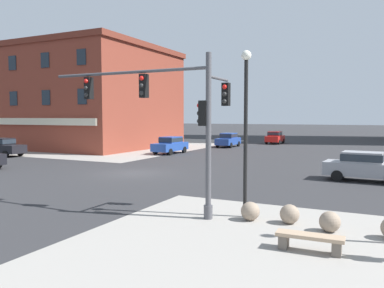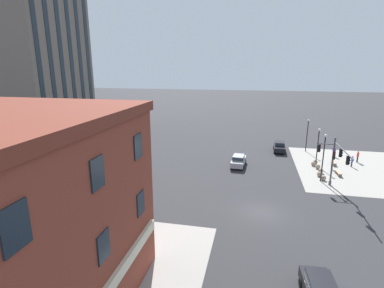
{
  "view_description": "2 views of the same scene",
  "coord_description": "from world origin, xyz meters",
  "px_view_note": "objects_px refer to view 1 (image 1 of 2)",
  "views": [
    {
      "loc": [
        14.42,
        -20.77,
        3.7
      ],
      "look_at": [
        4.08,
        0.32,
        2.02
      ],
      "focal_mm": 36.19,
      "sensor_mm": 36.0,
      "label": 1
    },
    {
      "loc": [
        -27.31,
        1.2,
        13.93
      ],
      "look_at": [
        7.31,
        8.67,
        4.65
      ],
      "focal_mm": 27.53,
      "sensor_mm": 36.0,
      "label": 2
    }
  ],
  "objects_px": {
    "bollard_sphere_curb_c": "(330,222)",
    "car_parked_curb": "(170,144)",
    "car_main_southbound_far": "(228,139)",
    "car_cross_westbound": "(275,137)",
    "traffic_signal_main": "(176,111)",
    "bench_near_signal": "(310,240)",
    "car_main_southbound_near": "(2,146)",
    "car_main_northbound_near": "(364,165)",
    "street_lamp_corner_near": "(246,115)",
    "bollard_sphere_curb_b": "(290,214)",
    "bollard_sphere_curb_a": "(250,211)"
  },
  "relations": [
    {
      "from": "street_lamp_corner_near",
      "to": "car_main_southbound_far",
      "type": "xyz_separation_m",
      "value": [
        -12.16,
        30.39,
        -2.82
      ]
    },
    {
      "from": "traffic_signal_main",
      "to": "bollard_sphere_curb_c",
      "type": "height_order",
      "value": "traffic_signal_main"
    },
    {
      "from": "traffic_signal_main",
      "to": "car_parked_curb",
      "type": "relative_size",
      "value": 1.61
    },
    {
      "from": "bollard_sphere_curb_b",
      "to": "car_main_southbound_near",
      "type": "xyz_separation_m",
      "value": [
        -28.91,
        11.1,
        0.58
      ]
    },
    {
      "from": "street_lamp_corner_near",
      "to": "bench_near_signal",
      "type": "bearing_deg",
      "value": -44.92
    },
    {
      "from": "car_main_southbound_near",
      "to": "street_lamp_corner_near",
      "type": "bearing_deg",
      "value": -21.83
    },
    {
      "from": "bollard_sphere_curb_b",
      "to": "car_cross_westbound",
      "type": "height_order",
      "value": "car_cross_westbound"
    },
    {
      "from": "bollard_sphere_curb_c",
      "to": "car_main_southbound_near",
      "type": "xyz_separation_m",
      "value": [
        -30.27,
        11.51,
        0.58
      ]
    },
    {
      "from": "bollard_sphere_curb_a",
      "to": "car_cross_westbound",
      "type": "height_order",
      "value": "car_cross_westbound"
    },
    {
      "from": "street_lamp_corner_near",
      "to": "car_parked_curb",
      "type": "distance_m",
      "value": 24.79
    },
    {
      "from": "bollard_sphere_curb_c",
      "to": "traffic_signal_main",
      "type": "bearing_deg",
      "value": -179.54
    },
    {
      "from": "bollard_sphere_curb_b",
      "to": "car_main_northbound_near",
      "type": "bearing_deg",
      "value": 79.7
    },
    {
      "from": "car_main_southbound_far",
      "to": "car_cross_westbound",
      "type": "height_order",
      "value": "same"
    },
    {
      "from": "bench_near_signal",
      "to": "bollard_sphere_curb_a",
      "type": "bearing_deg",
      "value": 135.77
    },
    {
      "from": "bench_near_signal",
      "to": "car_cross_westbound",
      "type": "xyz_separation_m",
      "value": [
        -11.23,
        41.19,
        0.59
      ]
    },
    {
      "from": "traffic_signal_main",
      "to": "car_main_southbound_near",
      "type": "bearing_deg",
      "value": 154.94
    },
    {
      "from": "street_lamp_corner_near",
      "to": "car_main_southbound_near",
      "type": "height_order",
      "value": "street_lamp_corner_near"
    },
    {
      "from": "bollard_sphere_curb_a",
      "to": "car_main_northbound_near",
      "type": "relative_size",
      "value": 0.15
    },
    {
      "from": "traffic_signal_main",
      "to": "bollard_sphere_curb_c",
      "type": "relative_size",
      "value": 10.74
    },
    {
      "from": "bollard_sphere_curb_b",
      "to": "traffic_signal_main",
      "type": "bearing_deg",
      "value": -173.78
    },
    {
      "from": "bollard_sphere_curb_b",
      "to": "car_main_northbound_near",
      "type": "xyz_separation_m",
      "value": [
        1.94,
        10.68,
        0.58
      ]
    },
    {
      "from": "car_cross_westbound",
      "to": "car_parked_curb",
      "type": "height_order",
      "value": "same"
    },
    {
      "from": "car_main_southbound_near",
      "to": "car_main_northbound_near",
      "type": "bearing_deg",
      "value": -0.78
    },
    {
      "from": "bollard_sphere_curb_b",
      "to": "car_main_southbound_near",
      "type": "bearing_deg",
      "value": 159.0
    },
    {
      "from": "car_main_southbound_near",
      "to": "car_parked_curb",
      "type": "xyz_separation_m",
      "value": [
        12.87,
        9.1,
        0.0
      ]
    },
    {
      "from": "bollard_sphere_curb_c",
      "to": "car_main_northbound_near",
      "type": "xyz_separation_m",
      "value": [
        0.58,
        11.09,
        0.58
      ]
    },
    {
      "from": "bench_near_signal",
      "to": "bollard_sphere_curb_c",
      "type": "bearing_deg",
      "value": 82.67
    },
    {
      "from": "car_main_southbound_far",
      "to": "traffic_signal_main",
      "type": "bearing_deg",
      "value": -72.75
    },
    {
      "from": "street_lamp_corner_near",
      "to": "car_main_northbound_near",
      "type": "bearing_deg",
      "value": 71.0
    },
    {
      "from": "bollard_sphere_curb_c",
      "to": "bench_near_signal",
      "type": "bearing_deg",
      "value": -97.33
    },
    {
      "from": "bollard_sphere_curb_c",
      "to": "car_main_southbound_far",
      "type": "height_order",
      "value": "car_main_southbound_far"
    },
    {
      "from": "bollard_sphere_curb_c",
      "to": "car_main_southbound_near",
      "type": "bearing_deg",
      "value": 159.18
    },
    {
      "from": "street_lamp_corner_near",
      "to": "car_main_northbound_near",
      "type": "height_order",
      "value": "street_lamp_corner_near"
    },
    {
      "from": "traffic_signal_main",
      "to": "car_parked_curb",
      "type": "height_order",
      "value": "traffic_signal_main"
    },
    {
      "from": "bollard_sphere_curb_c",
      "to": "car_cross_westbound",
      "type": "relative_size",
      "value": 0.15
    },
    {
      "from": "traffic_signal_main",
      "to": "bench_near_signal",
      "type": "bearing_deg",
      "value": -21.75
    },
    {
      "from": "bench_near_signal",
      "to": "car_main_northbound_near",
      "type": "height_order",
      "value": "car_main_northbound_near"
    },
    {
      "from": "bollard_sphere_curb_a",
      "to": "car_parked_curb",
      "type": "xyz_separation_m",
      "value": [
        -14.7,
        20.39,
        0.58
      ]
    },
    {
      "from": "traffic_signal_main",
      "to": "car_main_northbound_near",
      "type": "relative_size",
      "value": 1.59
    },
    {
      "from": "car_main_southbound_far",
      "to": "car_cross_westbound",
      "type": "distance_m",
      "value": 8.86
    },
    {
      "from": "traffic_signal_main",
      "to": "car_cross_westbound",
      "type": "bearing_deg",
      "value": 98.65
    },
    {
      "from": "car_main_southbound_far",
      "to": "car_parked_curb",
      "type": "distance_m",
      "value": 10.62
    },
    {
      "from": "car_main_northbound_near",
      "to": "car_cross_westbound",
      "type": "bearing_deg",
      "value": 113.38
    },
    {
      "from": "bench_near_signal",
      "to": "street_lamp_corner_near",
      "type": "distance_m",
      "value": 5.18
    },
    {
      "from": "bollard_sphere_curb_c",
      "to": "car_parked_curb",
      "type": "distance_m",
      "value": 26.98
    },
    {
      "from": "traffic_signal_main",
      "to": "car_main_southbound_near",
      "type": "height_order",
      "value": "traffic_signal_main"
    },
    {
      "from": "traffic_signal_main",
      "to": "car_parked_curb",
      "type": "xyz_separation_m",
      "value": [
        -11.84,
        20.65,
        -2.97
      ]
    },
    {
      "from": "bollard_sphere_curb_a",
      "to": "car_parked_curb",
      "type": "height_order",
      "value": "car_parked_curb"
    },
    {
      "from": "street_lamp_corner_near",
      "to": "car_main_southbound_near",
      "type": "distance_m",
      "value": 29.48
    },
    {
      "from": "traffic_signal_main",
      "to": "street_lamp_corner_near",
      "type": "xyz_separation_m",
      "value": [
        2.53,
        0.64,
        -0.14
      ]
    }
  ]
}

